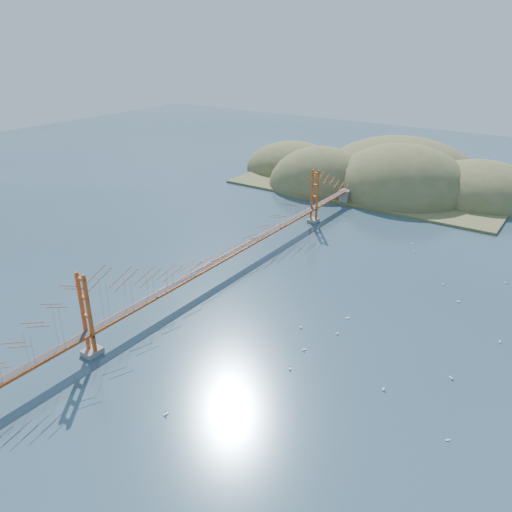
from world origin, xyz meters
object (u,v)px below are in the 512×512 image
Objects in this scene: sailboat_2 at (451,377)px; sailboat_0 at (337,333)px; bridge at (231,233)px; sailboat_1 at (301,326)px.

sailboat_0 is (-15.74, 0.98, -0.01)m from sailboat_2.
bridge is 138.08× the size of sailboat_1.
sailboat_1 is at bearing -164.68° from sailboat_0.
bridge reaches higher than sailboat_1.
sailboat_2 is 20.76m from sailboat_1.
sailboat_2 is at bearing 1.10° from sailboat_1.
bridge is 134.09× the size of sailboat_2.
sailboat_2 is (39.98, -8.79, -6.85)m from bridge.
bridge is 152.07× the size of sailboat_0.
sailboat_2 is 15.77m from sailboat_0.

